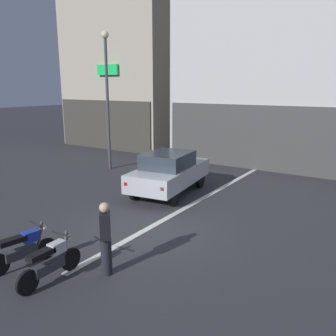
% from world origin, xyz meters
% --- Properties ---
extents(ground_plane, '(120.00, 120.00, 0.00)m').
position_xyz_m(ground_plane, '(0.00, 0.00, 0.00)').
color(ground_plane, '#333338').
extents(lane_centre_line, '(0.20, 18.00, 0.01)m').
position_xyz_m(lane_centre_line, '(0.00, 6.00, 0.00)').
color(lane_centre_line, silver).
rests_on(lane_centre_line, ground).
extents(building_corner_left, '(8.02, 8.21, 14.39)m').
position_xyz_m(building_corner_left, '(-10.56, 13.49, 7.18)').
color(building_corner_left, '#B2A893').
rests_on(building_corner_left, ground).
extents(building_mid_block, '(10.71, 8.65, 10.05)m').
position_xyz_m(building_mid_block, '(0.19, 13.49, 5.01)').
color(building_mid_block, silver).
rests_on(building_mid_block, ground).
extents(car_silver_crossing_near, '(2.30, 4.30, 1.64)m').
position_xyz_m(car_silver_crossing_near, '(-1.39, 3.38, 0.89)').
color(car_silver_crossing_near, black).
rests_on(car_silver_crossing_near, ground).
extents(street_lamp, '(0.36, 0.36, 6.62)m').
position_xyz_m(street_lamp, '(-6.25, 5.30, 4.04)').
color(street_lamp, '#47474C').
rests_on(street_lamp, ground).
extents(motorcycle_blue_row_leftmost, '(0.55, 1.66, 0.98)m').
position_xyz_m(motorcycle_blue_row_leftmost, '(-1.04, -3.24, 0.46)').
color(motorcycle_blue_row_leftmost, black).
rests_on(motorcycle_blue_row_leftmost, ground).
extents(motorcycle_white_row_left_mid, '(0.55, 1.67, 0.98)m').
position_xyz_m(motorcycle_white_row_left_mid, '(-0.02, -3.30, 0.46)').
color(motorcycle_white_row_left_mid, black).
rests_on(motorcycle_white_row_left_mid, ground).
extents(person_by_motorcycles, '(0.40, 0.41, 1.67)m').
position_xyz_m(person_by_motorcycles, '(0.77, -2.43, 0.86)').
color(person_by_motorcycles, '#23232D').
rests_on(person_by_motorcycles, ground).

